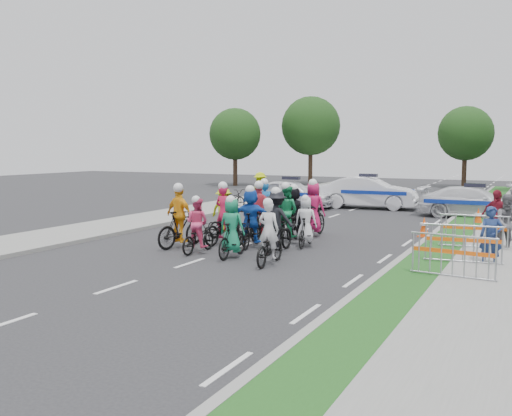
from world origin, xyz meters
The scene contains 35 objects.
ground centered at (0.00, 0.00, 0.00)m, with size 90.00×90.00×0.00m, color #28282B.
curb_right centered at (5.10, 5.00, 0.06)m, with size 0.20×60.00×0.12m, color gray.
grass_strip centered at (5.80, 5.00, 0.06)m, with size 1.20×60.00×0.11m, color #1E4D18.
sidewalk_right centered at (7.60, 5.00, 0.07)m, with size 2.40×60.00×0.13m, color gray.
sidewalk_left centered at (-6.50, 5.00, 0.07)m, with size 3.00×60.00×0.13m, color gray.
rider_0 centered at (2.01, 0.82, 0.60)m, with size 0.75×1.82×1.81m.
rider_1 centered at (0.65, 1.21, 0.70)m, with size 0.77×1.73×1.80m.
rider_2 centered at (-0.64, 1.41, 0.65)m, with size 0.72×1.70×1.73m.
rider_3 centered at (-1.60, 1.90, 0.78)m, with size 1.09×2.02×2.05m.
rider_4 centered at (1.44, 2.53, 0.76)m, with size 1.10×1.95×1.98m.
rider_5 centered at (0.36, 2.95, 0.82)m, with size 1.63×1.94×1.97m.
rider_6 centered at (-0.72, 3.15, 0.67)m, with size 1.02×2.09×2.05m.
rider_7 centered at (1.86, 3.83, 0.65)m, with size 0.74×1.62×1.66m.
rider_8 centered at (0.96, 4.35, 0.74)m, with size 0.95×2.05×2.01m.
rider_9 centered at (-0.08, 4.46, 0.77)m, with size 1.07×1.98×2.02m.
rider_10 centered at (-1.50, 4.47, 0.71)m, with size 1.07×1.84×1.82m.
rider_11 centered at (0.81, 5.36, 0.79)m, with size 1.54×1.84×1.88m.
rider_12 centered at (-0.43, 5.61, 0.67)m, with size 0.78×2.02×2.03m.
rider_13 centered at (1.31, 5.92, 0.79)m, with size 0.89×1.98×2.05m.
police_car_0 centered at (-3.11, 14.21, 0.74)m, with size 1.75×4.36×1.49m, color white.
police_car_1 centered at (0.48, 15.89, 0.82)m, with size 1.73×4.95×1.63m, color white.
police_car_2 centered at (5.81, 14.13, 0.69)m, with size 1.94×4.77×1.39m, color white.
spectator_0 centered at (7.36, 3.11, 0.81)m, with size 0.59×0.39×1.62m, color navy.
spectator_1 centered at (7.63, 5.61, 0.88)m, with size 0.85×0.67×1.76m, color #5E5D62.
spectator_2 centered at (7.20, 7.01, 0.89)m, with size 1.05×0.44×1.79m, color maroon.
marshal_hiviz centered at (-4.67, 13.75, 0.92)m, with size 1.19×0.68×1.84m, color #C3D90B.
barrier_0 centered at (6.70, 0.97, 0.56)m, with size 2.00×0.50×1.12m, color #A5A8AD, non-canonical shape.
barrier_1 centered at (6.70, 2.87, 0.56)m, with size 2.00×0.50×1.12m, color #A5A8AD, non-canonical shape.
barrier_2 centered at (6.70, 5.37, 0.56)m, with size 2.00×0.50×1.12m, color #A5A8AD, non-canonical shape.
cone_0 centered at (4.83, 7.60, 0.34)m, with size 0.40×0.40×0.70m.
cone_1 centered at (6.23, 11.64, 0.34)m, with size 0.40×0.40×0.70m.
parked_bike centered at (-5.88, 13.07, 0.49)m, with size 0.66×1.88×0.99m, color black.
tree_0 centered at (-14.00, 28.00, 4.19)m, with size 4.20×4.20×6.30m.
tree_3 centered at (-9.00, 32.00, 4.89)m, with size 4.90×4.90×7.35m.
tree_4 centered at (3.00, 34.00, 4.19)m, with size 4.20×4.20×6.30m.
Camera 1 is at (8.49, -12.83, 3.16)m, focal length 40.00 mm.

